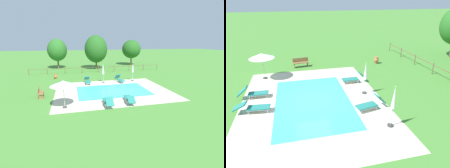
{
  "view_description": "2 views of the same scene",
  "coord_description": "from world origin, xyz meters",
  "views": [
    {
      "loc": [
        -4.14,
        -16.11,
        5.1
      ],
      "look_at": [
        0.02,
        0.5,
        0.6
      ],
      "focal_mm": 26.4,
      "sensor_mm": 36.0,
      "label": 1
    },
    {
      "loc": [
        11.19,
        -0.94,
        6.41
      ],
      "look_at": [
        -1.03,
        1.95,
        0.59
      ],
      "focal_mm": 30.83,
      "sensor_mm": 36.0,
      "label": 2
    }
  ],
  "objects": [
    {
      "name": "patio_umbrella_closed_row_west",
      "position": [
        -0.3,
        3.72,
        1.53
      ],
      "size": [
        0.32,
        0.32,
        2.31
      ],
      "color": "#383838",
      "rests_on": "ground"
    },
    {
      "name": "patio_umbrella_closed_row_mid_west",
      "position": [
        3.62,
        3.75,
        1.52
      ],
      "size": [
        0.32,
        0.32,
        2.39
      ],
      "color": "#383838",
      "rests_on": "ground"
    },
    {
      "name": "sun_lounger_north_end",
      "position": [
        -1.41,
        -3.85,
        0.38
      ],
      "size": [
        0.62,
        1.98,
        0.88
      ],
      "color": "#237A70",
      "rests_on": "ground"
    },
    {
      "name": "wooden_bench_lawn_side",
      "position": [
        -7.06,
        -0.35,
        0.47
      ],
      "size": [
        0.6,
        1.54,
        0.87
      ],
      "color": "olive",
      "rests_on": "ground"
    },
    {
      "name": "sun_lounger_north_far",
      "position": [
        -2.29,
        3.54,
        0.38
      ],
      "size": [
        0.65,
        1.99,
        0.87
      ],
      "color": "#237A70",
      "rests_on": "ground"
    },
    {
      "name": "perimeter_fence",
      "position": [
        0.31,
        10.89,
        0.68
      ],
      "size": [
        21.66,
        0.08,
        1.05
      ],
      "color": "brown",
      "rests_on": "ground"
    },
    {
      "name": "pool_coping_rim",
      "position": [
        0.0,
        0.0,
        0.01
      ],
      "size": [
        7.86,
        5.33,
        0.01
      ],
      "color": "beige",
      "rests_on": "ground"
    },
    {
      "name": "tree_west_mid",
      "position": [
        0.47,
        14.33,
        3.63
      ],
      "size": [
        4.12,
        4.12,
        6.09
      ],
      "color": "brown",
      "rests_on": "ground"
    },
    {
      "name": "sun_lounger_north_mid",
      "position": [
        0.5,
        -3.6,
        0.35
      ],
      "size": [
        0.79,
        2.12,
        0.71
      ],
      "color": "#237A70",
      "rests_on": "ground"
    },
    {
      "name": "pool_deck_paving",
      "position": [
        0.0,
        0.0,
        0.0
      ],
      "size": [
        11.72,
        9.19,
        0.01
      ],
      "primitive_type": "cube",
      "color": "beige",
      "rests_on": "ground"
    },
    {
      "name": "swimming_pool_water",
      "position": [
        0.0,
        0.0,
        0.01
      ],
      "size": [
        7.38,
        4.85,
        0.01
      ],
      "primitive_type": "cube",
      "color": "#42CCD6",
      "rests_on": "ground"
    },
    {
      "name": "tree_far_west",
      "position": [
        -6.44,
        16.34,
        3.44
      ],
      "size": [
        3.52,
        3.52,
        5.46
      ],
      "color": "brown",
      "rests_on": "ground"
    },
    {
      "name": "tree_centre",
      "position": [
        8.55,
        17.57,
        3.39
      ],
      "size": [
        3.95,
        3.95,
        5.3
      ],
      "color": "brown",
      "rests_on": "ground"
    },
    {
      "name": "terracotta_urn_near_fence",
      "position": [
        -6.3,
        7.25,
        0.37
      ],
      "size": [
        0.47,
        0.47,
        0.69
      ],
      "color": "#B7663D",
      "rests_on": "ground"
    },
    {
      "name": "patio_umbrella_open_foreground",
      "position": [
        -4.8,
        -3.49,
        1.95
      ],
      "size": [
        1.98,
        1.98,
        2.2
      ],
      "color": "#383838",
      "rests_on": "ground"
    },
    {
      "name": "sun_lounger_north_near_steps",
      "position": [
        1.78,
        3.32,
        0.39
      ],
      "size": [
        0.97,
        1.98,
        0.95
      ],
      "color": "#237A70",
      "rests_on": "ground"
    },
    {
      "name": "ground_plane",
      "position": [
        0.0,
        0.0,
        0.0
      ],
      "size": [
        160.0,
        160.0,
        0.0
      ],
      "primitive_type": "plane",
      "color": "#478433"
    }
  ]
}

